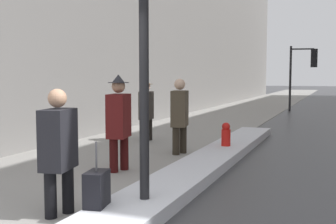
# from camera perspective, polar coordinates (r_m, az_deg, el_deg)

# --- Properties ---
(sidewalk_slab) EXTENTS (4.00, 80.00, 0.01)m
(sidewalk_slab) POSITION_cam_1_polar(r_m,az_deg,el_deg) (18.76, 8.13, -0.44)
(sidewalk_slab) COLOR gray
(sidewalk_slab) RESTS_ON ground
(snow_bank_curb) EXTENTS (0.84, 9.92, 0.19)m
(snow_bank_curb) POSITION_cam_1_polar(r_m,az_deg,el_deg) (8.09, 5.59, -6.66)
(snow_bank_curb) COLOR silver
(snow_bank_curb) RESTS_ON ground
(traffic_light_near) EXTENTS (1.31, 0.44, 3.22)m
(traffic_light_near) POSITION_cam_1_polar(r_m,az_deg,el_deg) (21.96, 18.15, 6.14)
(traffic_light_near) COLOR black
(traffic_light_near) RESTS_ON ground
(pedestrian_in_glasses) EXTENTS (0.39, 0.74, 1.55)m
(pedestrian_in_glasses) POSITION_cam_1_polar(r_m,az_deg,el_deg) (5.25, -14.56, -4.51)
(pedestrian_in_glasses) COLOR black
(pedestrian_in_glasses) RESTS_ON ground
(pedestrian_in_fedora) EXTENTS (0.41, 0.58, 1.74)m
(pedestrian_in_fedora) POSITION_cam_1_polar(r_m,az_deg,el_deg) (7.51, -6.69, -0.94)
(pedestrian_in_fedora) COLOR #340C0C
(pedestrian_in_fedora) RESTS_ON ground
(pedestrian_trailing) EXTENTS (0.41, 0.77, 1.66)m
(pedestrian_trailing) POSITION_cam_1_polar(r_m,az_deg,el_deg) (9.16, 1.60, -0.10)
(pedestrian_trailing) COLOR #2A241B
(pedestrian_trailing) RESTS_ON ground
(pedestrian_nearside) EXTENTS (0.39, 0.55, 1.64)m
(pedestrian_nearside) POSITION_cam_1_polar(r_m,az_deg,el_deg) (11.06, -2.96, 0.64)
(pedestrian_nearside) COLOR black
(pedestrian_nearside) RESTS_ON ground
(rolling_suitcase) EXTENTS (0.29, 0.40, 0.95)m
(rolling_suitcase) POSITION_cam_1_polar(r_m,az_deg,el_deg) (5.07, -9.62, -11.21)
(rolling_suitcase) COLOR black
(rolling_suitcase) RESTS_ON ground
(fire_hydrant) EXTENTS (0.20, 0.20, 0.70)m
(fire_hydrant) POSITION_cam_1_polar(r_m,az_deg,el_deg) (9.32, 7.85, -3.59)
(fire_hydrant) COLOR red
(fire_hydrant) RESTS_ON ground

